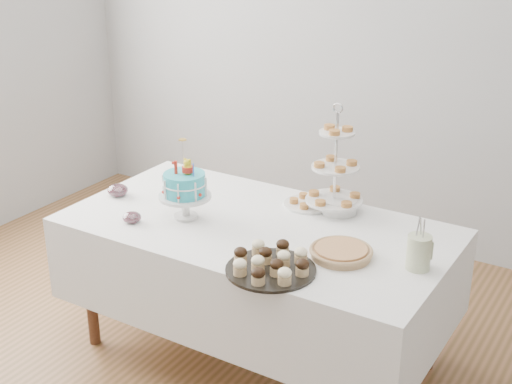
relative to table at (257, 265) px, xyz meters
The scene contains 12 objects.
floor 0.62m from the table, 90.00° to the right, with size 5.00×5.00×0.00m, color brown.
walls 0.86m from the table, 90.00° to the right, with size 5.04×4.04×2.70m.
table is the anchor object (origin of this frame).
birthday_cake 0.50m from the table, 161.20° to the right, with size 0.27×0.27×0.41m.
cupcake_tray 0.56m from the table, 51.26° to the right, with size 0.40×0.40×0.09m.
pie 0.58m from the table, 11.27° to the right, with size 0.29×0.29×0.05m.
tiered_stand 0.64m from the table, 53.53° to the left, with size 0.30×0.30×0.58m.
plate_stack 0.52m from the table, 51.28° to the left, with size 0.19×0.19×0.07m.
pastry_plate 0.44m from the table, 72.85° to the left, with size 0.26×0.26×0.04m.
jam_bowl_a 0.67m from the table, 150.64° to the right, with size 0.09×0.09×0.06m.
jam_bowl_b 0.88m from the table, behind, with size 0.11×0.11×0.07m.
utensil_pitcher 0.90m from the table, ahead, with size 0.11×0.11×0.24m.
Camera 1 is at (1.68, -2.45, 2.26)m, focal length 50.00 mm.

